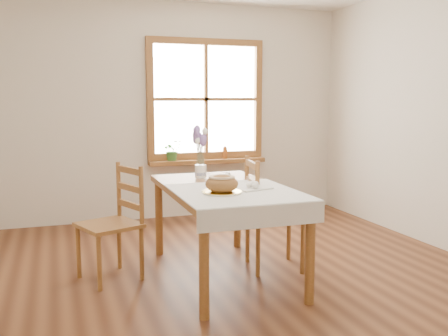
% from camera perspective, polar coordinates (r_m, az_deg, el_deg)
% --- Properties ---
extents(ground, '(5.00, 5.00, 0.00)m').
position_cam_1_polar(ground, '(3.96, 1.44, -13.57)').
color(ground, brown).
rests_on(ground, ground).
extents(room_walls, '(4.60, 5.10, 2.65)m').
position_cam_1_polar(room_walls, '(3.70, 1.53, 11.86)').
color(room_walls, silver).
rests_on(room_walls, ground).
extents(window, '(1.46, 0.08, 1.46)m').
position_cam_1_polar(window, '(6.19, -2.10, 7.85)').
color(window, '#965B2E').
rests_on(window, ground).
extents(window_sill, '(1.46, 0.20, 0.05)m').
position_cam_1_polar(window_sill, '(6.17, -1.89, 0.78)').
color(window_sill, '#965B2E').
rests_on(window_sill, ground).
extents(dining_table, '(0.90, 1.60, 0.75)m').
position_cam_1_polar(dining_table, '(4.05, 0.00, -3.30)').
color(dining_table, '#965B2E').
rests_on(dining_table, ground).
extents(table_linen, '(0.91, 0.99, 0.01)m').
position_cam_1_polar(table_linen, '(3.75, 1.50, -2.79)').
color(table_linen, white).
rests_on(table_linen, dining_table).
extents(chair_left, '(0.58, 0.57, 0.92)m').
position_cam_1_polar(chair_left, '(4.13, -13.01, -6.17)').
color(chair_left, '#965B2E').
rests_on(chair_left, ground).
extents(chair_right, '(0.53, 0.51, 0.96)m').
position_cam_1_polar(chair_right, '(4.30, 5.80, -5.18)').
color(chair_right, '#965B2E').
rests_on(chair_right, ground).
extents(bread_plate, '(0.33, 0.33, 0.02)m').
position_cam_1_polar(bread_plate, '(3.68, -0.26, -2.79)').
color(bread_plate, white).
rests_on(bread_plate, table_linen).
extents(bread_loaf, '(0.24, 0.24, 0.13)m').
position_cam_1_polar(bread_loaf, '(3.67, -0.26, -1.64)').
color(bread_loaf, '#946034').
rests_on(bread_loaf, bread_plate).
extents(egg_napkin, '(0.31, 0.28, 0.01)m').
position_cam_1_polar(egg_napkin, '(3.88, 3.15, -2.28)').
color(egg_napkin, white).
rests_on(egg_napkin, table_linen).
extents(eggs, '(0.24, 0.23, 0.04)m').
position_cam_1_polar(eggs, '(3.87, 3.15, -1.87)').
color(eggs, white).
rests_on(eggs, egg_napkin).
extents(salt_shaker, '(0.07, 0.07, 0.10)m').
position_cam_1_polar(salt_shaker, '(4.00, 0.20, -1.30)').
color(salt_shaker, white).
rests_on(salt_shaker, table_linen).
extents(pepper_shaker, '(0.06, 0.06, 0.11)m').
position_cam_1_polar(pepper_shaker, '(4.06, 0.38, -1.16)').
color(pepper_shaker, white).
rests_on(pepper_shaker, table_linen).
extents(flower_vase, '(0.11, 0.11, 0.11)m').
position_cam_1_polar(flower_vase, '(4.43, -2.69, -0.47)').
color(flower_vase, white).
rests_on(flower_vase, dining_table).
extents(lavender_bouquet, '(0.18, 0.18, 0.34)m').
position_cam_1_polar(lavender_bouquet, '(4.41, -2.70, 2.46)').
color(lavender_bouquet, '#7F5CA4').
rests_on(lavender_bouquet, flower_vase).
extents(potted_plant, '(0.28, 0.30, 0.20)m').
position_cam_1_polar(potted_plant, '(6.04, -5.93, 1.77)').
color(potted_plant, '#386E2C').
rests_on(potted_plant, window_sill).
extents(amber_bottle, '(0.06, 0.06, 0.16)m').
position_cam_1_polar(amber_bottle, '(6.23, 0.11, 1.82)').
color(amber_bottle, '#A0521D').
rests_on(amber_bottle, window_sill).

